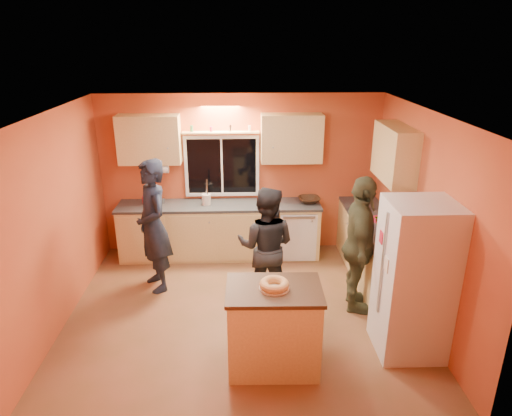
{
  "coord_description": "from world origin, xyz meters",
  "views": [
    {
      "loc": [
        -0.02,
        -5.15,
        3.41
      ],
      "look_at": [
        0.19,
        0.4,
        1.32
      ],
      "focal_mm": 32.0,
      "sensor_mm": 36.0,
      "label": 1
    }
  ],
  "objects_px": {
    "island": "(274,327)",
    "person_left": "(153,226)",
    "refrigerator": "(414,280)",
    "person_right": "(359,245)",
    "person_center": "(266,246)"
  },
  "relations": [
    {
      "from": "island",
      "to": "person_right",
      "type": "xyz_separation_m",
      "value": [
        1.17,
        1.11,
        0.42
      ]
    },
    {
      "from": "island",
      "to": "person_left",
      "type": "height_order",
      "value": "person_left"
    },
    {
      "from": "refrigerator",
      "to": "person_center",
      "type": "xyz_separation_m",
      "value": [
        -1.57,
        1.09,
        -0.08
      ]
    },
    {
      "from": "refrigerator",
      "to": "island",
      "type": "bearing_deg",
      "value": -171.32
    },
    {
      "from": "person_left",
      "to": "person_center",
      "type": "height_order",
      "value": "person_left"
    },
    {
      "from": "island",
      "to": "person_left",
      "type": "xyz_separation_m",
      "value": [
        -1.55,
        1.75,
        0.46
      ]
    },
    {
      "from": "refrigerator",
      "to": "person_center",
      "type": "bearing_deg",
      "value": 145.34
    },
    {
      "from": "island",
      "to": "person_center",
      "type": "xyz_separation_m",
      "value": [
        -0.01,
        1.32,
        0.33
      ]
    },
    {
      "from": "person_right",
      "to": "person_center",
      "type": "bearing_deg",
      "value": 89.85
    },
    {
      "from": "person_left",
      "to": "person_center",
      "type": "distance_m",
      "value": 1.6
    },
    {
      "from": "refrigerator",
      "to": "person_center",
      "type": "distance_m",
      "value": 1.91
    },
    {
      "from": "person_left",
      "to": "person_right",
      "type": "relative_size",
      "value": 1.04
    },
    {
      "from": "island",
      "to": "person_right",
      "type": "bearing_deg",
      "value": 44.76
    },
    {
      "from": "island",
      "to": "person_left",
      "type": "bearing_deg",
      "value": 132.88
    },
    {
      "from": "refrigerator",
      "to": "person_right",
      "type": "bearing_deg",
      "value": 114.2
    }
  ]
}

